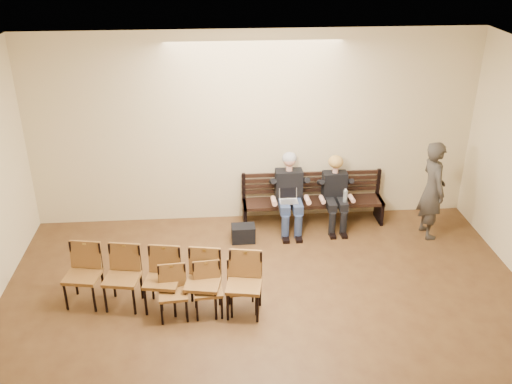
# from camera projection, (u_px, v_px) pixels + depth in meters

# --- Properties ---
(room_walls) EXTENTS (8.02, 10.01, 3.51)m
(room_walls) POSITION_uv_depth(u_px,v_px,m) (284.00, 192.00, 6.03)
(room_walls) COLOR beige
(room_walls) RESTS_ON ground
(bench) EXTENTS (2.60, 0.90, 0.45)m
(bench) POSITION_uv_depth(u_px,v_px,m) (312.00, 212.00, 10.57)
(bench) COLOR black
(bench) RESTS_ON ground
(seated_man) EXTENTS (0.60, 0.83, 1.44)m
(seated_man) POSITION_uv_depth(u_px,v_px,m) (289.00, 191.00, 10.22)
(seated_man) COLOR black
(seated_man) RESTS_ON ground
(seated_woman) EXTENTS (0.53, 0.74, 1.24)m
(seated_woman) POSITION_uv_depth(u_px,v_px,m) (335.00, 194.00, 10.32)
(seated_woman) COLOR black
(seated_woman) RESTS_ON ground
(laptop) EXTENTS (0.34, 0.28, 0.23)m
(laptop) POSITION_uv_depth(u_px,v_px,m) (289.00, 204.00, 10.11)
(laptop) COLOR silver
(laptop) RESTS_ON bench
(water_bottle) EXTENTS (0.09, 0.09, 0.25)m
(water_bottle) POSITION_uv_depth(u_px,v_px,m) (345.00, 202.00, 10.15)
(water_bottle) COLOR silver
(water_bottle) RESTS_ON bench
(bag) EXTENTS (0.41, 0.29, 0.30)m
(bag) POSITION_uv_depth(u_px,v_px,m) (243.00, 233.00, 9.99)
(bag) COLOR black
(bag) RESTS_ON ground
(passerby) EXTENTS (0.54, 0.78, 2.03)m
(passerby) POSITION_uv_depth(u_px,v_px,m) (433.00, 183.00, 9.83)
(passerby) COLOR #35312B
(passerby) RESTS_ON ground
(chair_row_front) EXTENTS (1.41, 0.53, 0.77)m
(chair_row_front) POSITION_uv_depth(u_px,v_px,m) (208.00, 291.00, 8.07)
(chair_row_front) COLOR brown
(chair_row_front) RESTS_ON ground
(chair_row_back) EXTENTS (2.89, 1.00, 0.93)m
(chair_row_back) POSITION_uv_depth(u_px,v_px,m) (162.00, 281.00, 8.14)
(chair_row_back) COLOR brown
(chair_row_back) RESTS_ON ground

